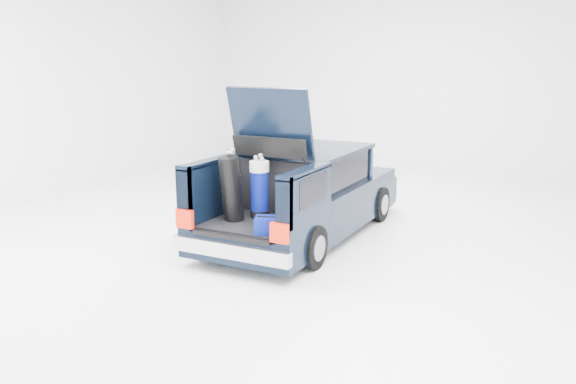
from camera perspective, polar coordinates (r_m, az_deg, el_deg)
The scene contains 6 objects.
ground at distance 10.07m, azimuth 1.31°, elevation -4.11°, with size 14.00×14.00×0.00m, color white.
car at distance 9.98m, azimuth 1.60°, elevation -0.25°, with size 1.87×4.65×2.47m.
red_suitcase at distance 8.75m, azimuth 0.20°, elevation -0.74°, with size 0.40×0.31×0.59m.
black_golf_bag at distance 8.64m, azimuth -5.33°, elevation 0.33°, with size 0.36×0.44×1.04m.
blue_golf_bag at distance 8.80m, azimuth -2.68°, elevation 0.31°, with size 0.30×0.30×0.94m.
blue_duffel at distance 8.09m, azimuth -1.49°, elevation -3.12°, with size 0.53×0.45×0.24m.
Camera 1 is at (4.21, -8.66, 2.93)m, focal length 38.00 mm.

